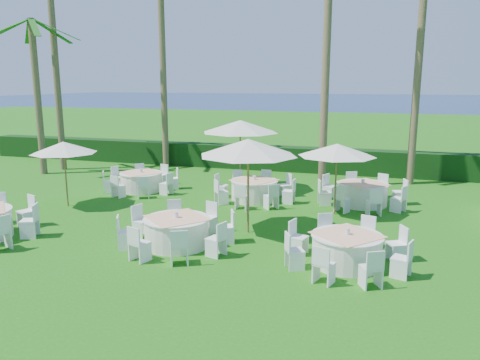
% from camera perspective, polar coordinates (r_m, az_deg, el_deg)
% --- Properties ---
extents(ground, '(120.00, 120.00, 0.00)m').
position_cam_1_polar(ground, '(12.92, -7.74, -8.14)').
color(ground, '#176311').
rests_on(ground, ground).
extents(hedge, '(34.00, 1.00, 1.20)m').
position_cam_1_polar(hedge, '(23.87, 4.39, 2.67)').
color(hedge, black).
rests_on(hedge, ground).
extents(ocean, '(260.00, 260.00, 0.00)m').
position_cam_1_polar(ocean, '(113.19, 14.74, 9.25)').
color(ocean, '#082252').
rests_on(ocean, ground).
extents(banquet_table_b, '(3.11, 3.11, 0.95)m').
position_cam_1_polar(banquet_table_b, '(12.93, -7.72, -6.16)').
color(banquet_table_b, white).
rests_on(banquet_table_b, ground).
extents(banquet_table_c, '(3.02, 3.02, 0.93)m').
position_cam_1_polar(banquet_table_c, '(11.82, 12.87, -8.17)').
color(banquet_table_c, white).
rests_on(banquet_table_c, ground).
extents(banquet_table_d, '(3.03, 3.03, 0.92)m').
position_cam_1_polar(banquet_table_d, '(19.64, -11.93, -0.13)').
color(banquet_table_d, white).
rests_on(banquet_table_d, ground).
extents(banquet_table_e, '(3.12, 3.12, 0.95)m').
position_cam_1_polar(banquet_table_e, '(17.68, 1.75, -1.16)').
color(banquet_table_e, white).
rests_on(banquet_table_e, ground).
extents(banquet_table_f, '(3.16, 3.16, 0.97)m').
position_cam_1_polar(banquet_table_f, '(17.59, 14.68, -1.58)').
color(banquet_table_f, white).
rests_on(banquet_table_f, ground).
extents(umbrella_a, '(2.31, 2.31, 2.34)m').
position_cam_1_polar(umbrella_a, '(17.65, -20.71, 3.73)').
color(umbrella_a, brown).
rests_on(umbrella_a, ground).
extents(umbrella_b, '(2.89, 2.89, 2.80)m').
position_cam_1_polar(umbrella_b, '(13.47, 1.01, 4.00)').
color(umbrella_b, brown).
rests_on(umbrella_b, ground).
extents(umbrella_c, '(3.12, 3.12, 2.89)m').
position_cam_1_polar(umbrella_c, '(18.98, 0.03, 6.55)').
color(umbrella_c, brown).
rests_on(umbrella_c, ground).
extents(umbrella_d, '(2.58, 2.58, 2.41)m').
position_cam_1_polar(umbrella_d, '(15.77, 11.74, 3.60)').
color(umbrella_d, brown).
rests_on(umbrella_d, ground).
extents(palm_a, '(4.40, 4.01, 11.43)m').
position_cam_1_polar(palm_a, '(25.36, -21.73, 15.13)').
color(palm_a, brown).
rests_on(palm_a, ground).
extents(palm_b, '(4.34, 4.30, 9.77)m').
position_cam_1_polar(palm_b, '(24.64, -9.39, 13.93)').
color(palm_b, brown).
rests_on(palm_b, ground).
extents(palm_c, '(4.33, 4.31, 11.99)m').
position_cam_1_polar(palm_c, '(19.90, 10.60, 17.69)').
color(palm_c, brown).
rests_on(palm_c, ground).
extents(palm_d, '(4.40, 3.96, 9.42)m').
position_cam_1_polar(palm_d, '(21.48, 20.94, 13.18)').
color(palm_d, brown).
rests_on(palm_d, ground).
extents(palm_f, '(4.30, 4.34, 7.28)m').
position_cam_1_polar(palm_f, '(24.43, -23.52, 10.14)').
color(palm_f, brown).
rests_on(palm_f, ground).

